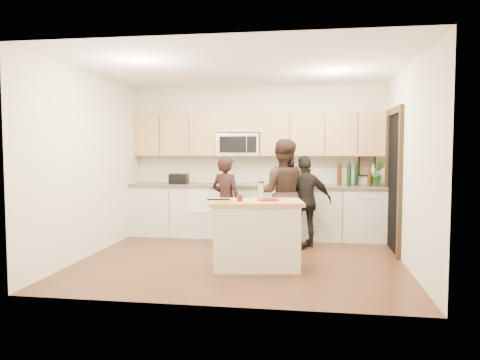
# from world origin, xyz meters

# --- Properties ---
(floor) EXTENTS (4.50, 4.50, 0.00)m
(floor) POSITION_xyz_m (0.00, 0.00, 0.00)
(floor) COLOR #522D1C
(floor) RESTS_ON ground
(room_shell) EXTENTS (4.52, 4.02, 2.71)m
(room_shell) POSITION_xyz_m (0.00, 0.00, 1.73)
(room_shell) COLOR beige
(room_shell) RESTS_ON ground
(back_cabinetry) EXTENTS (4.50, 0.66, 0.94)m
(back_cabinetry) POSITION_xyz_m (0.00, 1.69, 0.47)
(back_cabinetry) COLOR beige
(back_cabinetry) RESTS_ON ground
(upper_cabinetry) EXTENTS (4.50, 0.33, 0.75)m
(upper_cabinetry) POSITION_xyz_m (0.03, 1.83, 1.84)
(upper_cabinetry) COLOR tan
(upper_cabinetry) RESTS_ON ground
(microwave) EXTENTS (0.76, 0.41, 0.40)m
(microwave) POSITION_xyz_m (-0.31, 1.80, 1.65)
(microwave) COLOR silver
(microwave) RESTS_ON ground
(doorway) EXTENTS (0.06, 1.25, 2.20)m
(doorway) POSITION_xyz_m (2.23, 0.90, 1.16)
(doorway) COLOR black
(doorway) RESTS_ON ground
(framed_picture) EXTENTS (0.30, 0.03, 0.38)m
(framed_picture) POSITION_xyz_m (1.95, 1.98, 1.28)
(framed_picture) COLOR black
(framed_picture) RESTS_ON ground
(dish_towel) EXTENTS (0.34, 0.60, 0.48)m
(dish_towel) POSITION_xyz_m (-0.95, 1.50, 0.80)
(dish_towel) COLOR white
(dish_towel) RESTS_ON ground
(island) EXTENTS (1.30, 0.88, 0.90)m
(island) POSITION_xyz_m (0.26, -0.45, 0.45)
(island) COLOR beige
(island) RESTS_ON ground
(red_plate) EXTENTS (0.28, 0.28, 0.02)m
(red_plate) POSITION_xyz_m (0.42, -0.39, 0.91)
(red_plate) COLOR maroon
(red_plate) RESTS_ON island
(box_grater) EXTENTS (0.09, 0.06, 0.23)m
(box_grater) POSITION_xyz_m (0.32, -0.38, 1.03)
(box_grater) COLOR silver
(box_grater) RESTS_ON red_plate
(drink_glass) EXTENTS (0.07, 0.07, 0.09)m
(drink_glass) POSITION_xyz_m (0.07, -0.60, 0.94)
(drink_glass) COLOR maroon
(drink_glass) RESTS_ON island
(cutting_board) EXTENTS (0.26, 0.21, 0.02)m
(cutting_board) POSITION_xyz_m (-0.14, -0.65, 0.91)
(cutting_board) COLOR tan
(cutting_board) RESTS_ON island
(tongs) EXTENTS (0.30, 0.08, 0.02)m
(tongs) POSITION_xyz_m (-0.20, -0.63, 0.93)
(tongs) COLOR black
(tongs) RESTS_ON cutting_board
(knife) EXTENTS (0.21, 0.06, 0.01)m
(knife) POSITION_xyz_m (-0.05, -0.71, 0.92)
(knife) COLOR silver
(knife) RESTS_ON cutting_board
(toaster) EXTENTS (0.32, 0.22, 0.19)m
(toaster) POSITION_xyz_m (-1.40, 1.67, 1.03)
(toaster) COLOR black
(toaster) RESTS_ON back_cabinetry
(bottle_cluster) EXTENTS (0.65, 0.35, 0.43)m
(bottle_cluster) POSITION_xyz_m (1.72, 1.71, 1.13)
(bottle_cluster) COLOR #3C250A
(bottle_cluster) RESTS_ON back_cabinetry
(orchid) EXTENTS (0.26, 0.22, 0.44)m
(orchid) POSITION_xyz_m (2.10, 1.72, 1.16)
(orchid) COLOR #326628
(orchid) RESTS_ON back_cabinetry
(woman_left) EXTENTS (0.63, 0.54, 1.47)m
(woman_left) POSITION_xyz_m (-0.39, 0.92, 0.73)
(woman_left) COLOR black
(woman_left) RESTS_ON ground
(woman_center) EXTENTS (0.86, 0.68, 1.73)m
(woman_center) POSITION_xyz_m (0.53, 0.93, 0.87)
(woman_center) COLOR black
(woman_center) RESTS_ON ground
(woman_right) EXTENTS (0.92, 0.55, 1.47)m
(woman_right) POSITION_xyz_m (0.89, 1.01, 0.74)
(woman_right) COLOR black
(woman_right) RESTS_ON ground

